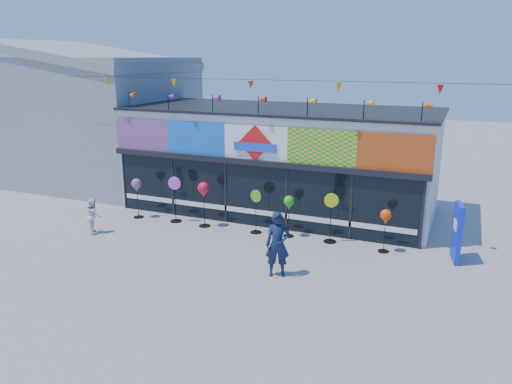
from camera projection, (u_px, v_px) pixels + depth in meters
The scene contains 13 objects.
ground at pixel (212, 259), 15.39m from camera, with size 80.00×80.00×0.00m, color gray.
kite_shop at pixel (280, 159), 20.13m from camera, with size 16.00×5.70×5.31m.
neighbour_building at pixel (97, 116), 24.53m from camera, with size 8.18×7.20×6.87m.
blue_sign at pixel (457, 232), 15.06m from camera, with size 0.30×0.92×1.82m.
spinner_0 at pixel (137, 186), 19.06m from camera, with size 0.39×0.39×1.55m.
spinner_1 at pixel (175, 198), 18.66m from camera, with size 0.49×0.44×1.74m.
spinner_2 at pixel (204, 191), 18.02m from camera, with size 0.42×0.42×1.68m.
spinner_3 at pixel (256, 210), 17.49m from camera, with size 0.44×0.40×1.57m.
spinner_4 at pixel (289, 204), 17.03m from camera, with size 0.37×0.37×1.47m.
spinner_5 at pixel (331, 217), 16.59m from camera, with size 0.46×0.43×1.70m.
spinner_6 at pixel (386, 218), 15.69m from camera, with size 0.36×0.36×1.42m.
adult_man at pixel (278, 244), 14.01m from camera, with size 0.69×0.45×1.88m, color #121E3B.
child at pixel (94, 216), 17.58m from camera, with size 0.61×0.35×1.25m, color white.
Camera 1 is at (6.82, -12.64, 6.05)m, focal length 35.00 mm.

